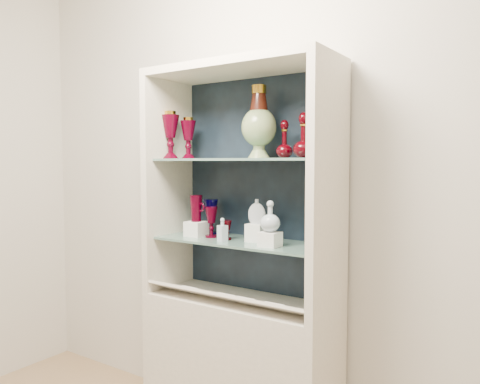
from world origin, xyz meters
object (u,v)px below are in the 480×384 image
Objects in this scene: enamel_urn at (259,122)px; clear_round_decanter at (270,217)px; lidded_bowl at (315,147)px; ruby_goblet_small at (227,230)px; clear_square_bottle at (222,229)px; cameo_medallion at (317,212)px; flat_flask at (257,211)px; ruby_pitcher at (196,208)px; pedestal_lamp_left at (170,135)px; cobalt_goblet at (211,217)px; ruby_decanter_b at (304,134)px; ruby_decanter_a at (285,137)px; ruby_goblet_tall at (211,222)px; pedestal_lamp_right at (188,138)px.

clear_round_decanter is at bearing -39.57° from enamel_urn.
ruby_goblet_small is at bearing 173.89° from lidded_bowl.
cameo_medallion is at bearing 21.03° from clear_square_bottle.
flat_flask reaches higher than clear_round_decanter.
clear_square_bottle is at bearing -164.02° from flat_flask.
pedestal_lamp_left is at bearing -168.95° from ruby_pitcher.
ruby_decanter_b is at bearing -6.73° from cobalt_goblet.
clear_round_decanter reaches higher than clear_square_bottle.
ruby_decanter_a reaches higher than ruby_goblet_tall.
clear_square_bottle is (0.31, -0.10, -0.47)m from pedestal_lamp_right.
pedestal_lamp_left is 1.15× the size of ruby_decanter_b.
pedestal_lamp_right is 1.92× the size of clear_square_bottle.
enamel_urn is 0.40m from lidded_bowl.
pedestal_lamp_right is 0.57m from ruby_goblet_small.
pedestal_lamp_right is at bearing -153.88° from cobalt_goblet.
pedestal_lamp_right is 1.39× the size of ruby_goblet_tall.
ruby_pitcher is at bearing -170.91° from ruby_decanter_a.
enamel_urn reaches higher than cameo_medallion.
ruby_pitcher is (0.16, 0.03, -0.40)m from pedestal_lamp_left.
clear_round_decanter is (0.28, -0.00, 0.08)m from clear_square_bottle.
lidded_bowl reaches higher than ruby_goblet_small.
enamel_urn is at bearing -169.51° from ruby_decanter_a.
cobalt_goblet is at bearing 26.12° from pedestal_lamp_right.
flat_flask is 0.16m from clear_round_decanter.
flat_flask is at bearing -1.77° from pedestal_lamp_right.
ruby_decanter_a is at bearing 10.49° from enamel_urn.
pedestal_lamp_right is at bearing 153.82° from ruby_pitcher.
clear_round_decanter reaches higher than cobalt_goblet.
clear_round_decanter is (0.29, -0.05, 0.09)m from ruby_goblet_small.
pedestal_lamp_right is at bearing 164.57° from flat_flask.
pedestal_lamp_left is 1.33× the size of cobalt_goblet.
lidded_bowl is 0.74m from ruby_goblet_tall.
ruby_decanter_b is at bearing 11.75° from clear_square_bottle.
pedestal_lamp_left is 2.72× the size of lidded_bowl.
clear_round_decanter is (0.49, -0.05, -0.01)m from ruby_pitcher.
ruby_decanter_b is 0.39m from cameo_medallion.
flat_flask is (0.36, 0.04, 0.00)m from ruby_pitcher.
ruby_goblet_tall is (-0.63, 0.07, -0.39)m from lidded_bowl.
lidded_bowl is 0.74× the size of flat_flask.
ruby_goblet_tall is (0.25, 0.04, -0.47)m from pedestal_lamp_left.
clear_square_bottle is 0.48m from cameo_medallion.
enamel_urn is at bearing 0.66° from pedestal_lamp_right.
pedestal_lamp_right is 0.63× the size of enamel_urn.
ruby_goblet_tall is at bearing 170.43° from clear_round_decanter.
flat_flask is (0.00, -0.02, -0.45)m from enamel_urn.
lidded_bowl is at bearing -17.13° from enamel_urn.
cameo_medallion reaches higher than cobalt_goblet.
enamel_urn reaches higher than ruby_goblet_tall.
enamel_urn is at bearing 8.10° from ruby_goblet_tall.
lidded_bowl is at bearing -0.57° from clear_square_bottle.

